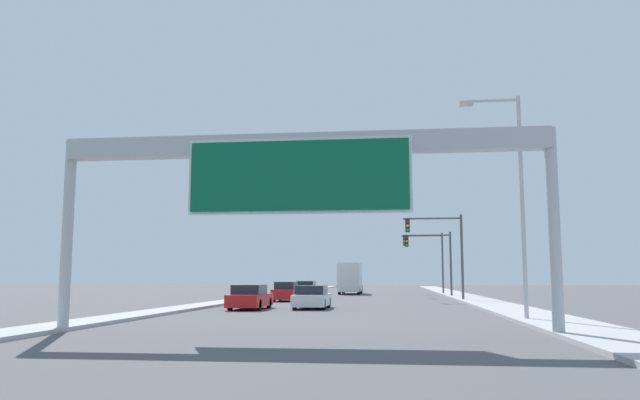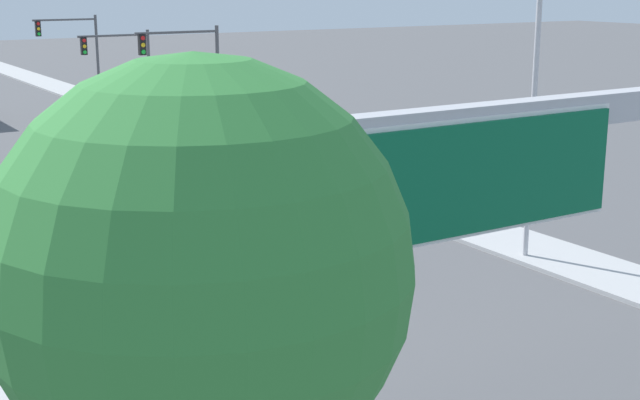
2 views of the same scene
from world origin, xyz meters
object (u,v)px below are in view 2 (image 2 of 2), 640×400
Objects in this scene: sign_gantry at (477,160)px; car_near_center at (128,219)px; traffic_light_mid_block at (127,63)px; traffic_light_far_intersection at (78,47)px; street_lamp_right at (528,94)px; traffic_light_near_intersection at (194,69)px; car_far_center at (41,240)px; palm_tree_foreground at (201,279)px.

car_near_center is (-1.75, 16.74, -4.86)m from sign_gantry.
car_near_center is at bearing -110.62° from traffic_light_mid_block.
street_lamp_right is (1.20, -43.27, 1.10)m from traffic_light_far_intersection.
car_near_center is 0.48× the size of street_lamp_right.
traffic_light_mid_block is (-0.04, 10.00, -0.43)m from traffic_light_near_intersection.
traffic_light_near_intersection reaches higher than car_near_center.
traffic_light_near_intersection is at bearing 49.67° from car_far_center.
car_far_center is at bearing -130.33° from traffic_light_near_intersection.
street_lamp_right is at bearing 38.06° from palm_tree_foreground.
sign_gantry is 50.62m from traffic_light_far_intersection.
sign_gantry is at bearing -140.57° from street_lamp_right.
traffic_light_mid_block is at bearing 69.38° from car_near_center.
street_lamp_right reaches higher than traffic_light_mid_block.
sign_gantry is at bearing -84.03° from car_near_center.
car_near_center is 0.75× the size of traffic_light_mid_block.
sign_gantry is at bearing -71.38° from car_far_center.
traffic_light_near_intersection reaches higher than sign_gantry.
traffic_light_mid_block is at bearing 92.18° from street_lamp_right.
traffic_light_far_intersection is at bearing 91.58° from street_lamp_right.
traffic_light_far_intersection is (0.03, 20.00, -0.06)m from traffic_light_near_intersection.
palm_tree_foreground is (-7.97, -24.02, 6.12)m from car_near_center.
traffic_light_near_intersection is 23.33m from street_lamp_right.
traffic_light_near_intersection reaches higher than traffic_light_mid_block.
traffic_light_far_intersection is (12.36, 34.53, 3.88)m from car_far_center.
car_far_center is at bearing -161.67° from car_near_center.
street_lamp_right is (1.23, -23.27, 1.04)m from traffic_light_near_intersection.
palm_tree_foreground is (-16.84, -57.39, 2.22)m from traffic_light_far_intersection.
car_far_center is at bearing 78.94° from palm_tree_foreground.
traffic_light_mid_block is 0.64× the size of street_lamp_right.
palm_tree_foreground is at bearing -114.20° from traffic_light_near_intersection.
traffic_light_far_intersection reaches higher than car_far_center.
traffic_light_far_intersection reaches higher than car_near_center.
traffic_light_mid_block is 10.01m from traffic_light_far_intersection.
sign_gantry is 40.74m from traffic_light_mid_block.
car_far_center is (-5.25, 15.58, -4.84)m from sign_gantry.
sign_gantry is at bearing -98.08° from traffic_light_far_intersection.
traffic_light_mid_block is at bearing 80.04° from sign_gantry.
traffic_light_near_intersection reaches higher than car_far_center.
car_far_center reaches higher than car_near_center.
sign_gantry reaches higher than car_far_center.
palm_tree_foreground reaches higher than traffic_light_near_intersection.
car_far_center is 27.66m from traffic_light_mid_block.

